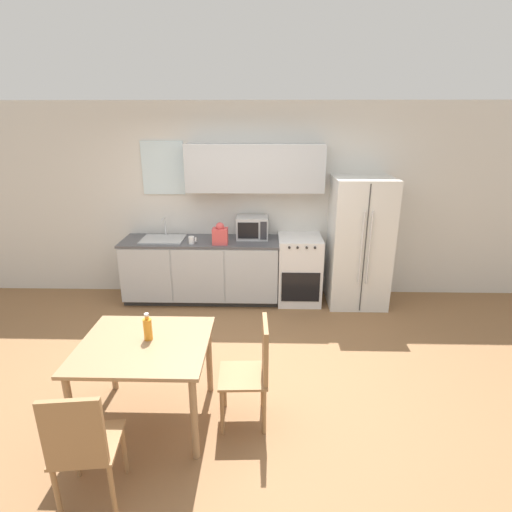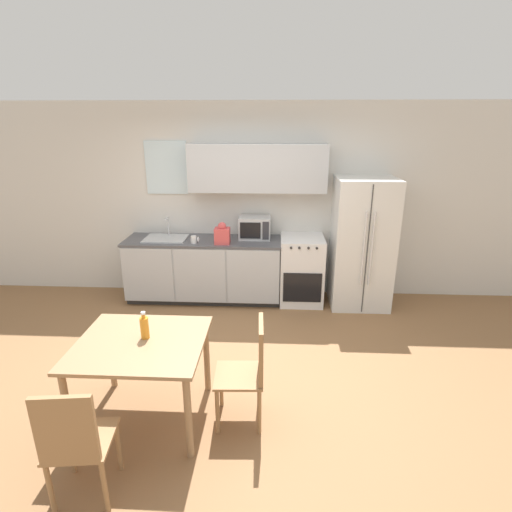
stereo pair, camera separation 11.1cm
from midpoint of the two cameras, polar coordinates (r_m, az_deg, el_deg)
The scene contains 13 objects.
ground_plane at distance 4.40m, azimuth -4.81°, elevation -15.13°, with size 12.00×12.00×0.00m, color olive.
wall_back at distance 5.66m, azimuth -2.84°, elevation 8.45°, with size 12.00×0.38×2.70m.
kitchen_counter at distance 5.69m, azimuth -8.31°, elevation -1.97°, with size 2.16×0.65×0.89m.
oven_range at distance 5.62m, azimuth 5.61°, elevation -1.91°, with size 0.59×0.63×0.94m.
refrigerator at distance 5.58m, azimuth 13.94°, elevation 1.87°, with size 0.78×0.73×1.75m.
kitchen_sink at distance 5.67m, azimuth -13.70°, elevation 2.46°, with size 0.57×0.44×0.27m.
microwave at distance 5.54m, azimuth -1.10°, elevation 4.10°, with size 0.43×0.34×0.31m.
coffee_mug at distance 5.38m, azimuth -9.71°, elevation 2.26°, with size 0.11×0.08×0.10m.
grocery_bag_0 at distance 5.31m, azimuth -5.74°, elevation 3.05°, with size 0.20×0.17×0.29m.
dining_table at distance 3.48m, azimuth -16.49°, elevation -13.31°, with size 1.04×0.93×0.75m.
dining_chair_near at distance 2.99m, azimuth -24.74°, elevation -23.16°, with size 0.44×0.44×0.93m.
dining_chair_side at distance 3.41m, azimuth -1.14°, elevation -15.38°, with size 0.42×0.42×0.93m.
drink_bottle at distance 3.42m, azimuth -16.12°, elevation -9.93°, with size 0.07×0.07×0.23m.
Camera 1 is at (0.39, -3.62, 2.46)m, focal length 28.00 mm.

